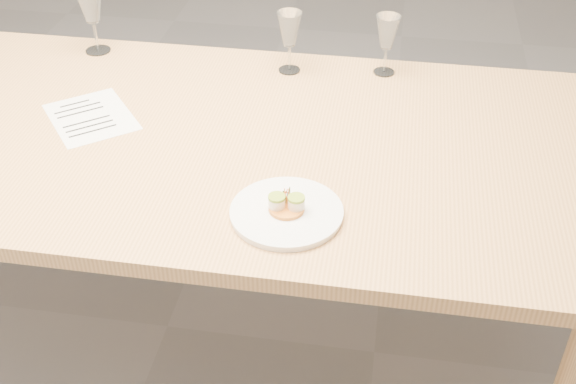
% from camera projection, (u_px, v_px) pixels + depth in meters
% --- Properties ---
extents(ground, '(7.00, 7.00, 0.00)m').
position_uv_depth(ground, '(167.00, 326.00, 2.33)').
color(ground, slate).
rests_on(ground, ground).
extents(dining_table, '(2.40, 1.00, 0.75)m').
position_uv_depth(dining_table, '(142.00, 150.00, 1.92)').
color(dining_table, tan).
rests_on(dining_table, ground).
extents(dinner_plate, '(0.25, 0.25, 0.07)m').
position_uv_depth(dinner_plate, '(287.00, 212.00, 1.58)').
color(dinner_plate, white).
rests_on(dinner_plate, dining_table).
extents(recipe_sheet, '(0.31, 0.32, 0.00)m').
position_uv_depth(recipe_sheet, '(91.00, 117.00, 1.92)').
color(recipe_sheet, white).
rests_on(recipe_sheet, dining_table).
extents(wine_glass_0, '(0.09, 0.09, 0.22)m').
position_uv_depth(wine_glass_0, '(90.00, 4.00, 2.15)').
color(wine_glass_0, white).
rests_on(wine_glass_0, dining_table).
extents(wine_glass_1, '(0.07, 0.07, 0.18)m').
position_uv_depth(wine_glass_1, '(289.00, 31.00, 2.06)').
color(wine_glass_1, white).
rests_on(wine_glass_1, dining_table).
extents(wine_glass_2, '(0.07, 0.07, 0.18)m').
position_uv_depth(wine_glass_2, '(387.00, 34.00, 2.05)').
color(wine_glass_2, white).
rests_on(wine_glass_2, dining_table).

